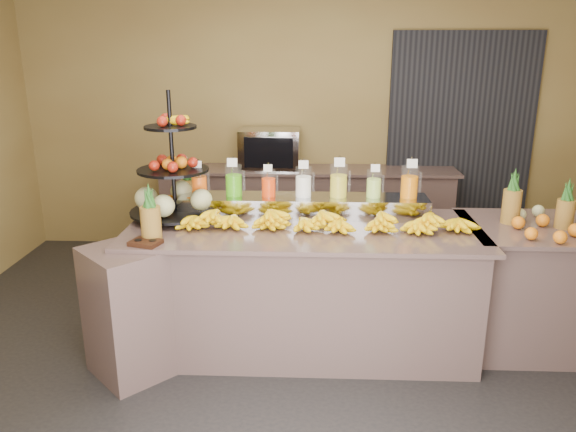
# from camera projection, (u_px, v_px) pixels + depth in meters

# --- Properties ---
(ground) EXTENTS (6.00, 6.00, 0.00)m
(ground) POSITION_uv_depth(u_px,v_px,m) (302.00, 366.00, 3.95)
(ground) COLOR black
(ground) RESTS_ON ground
(room_envelope) EXTENTS (6.04, 5.02, 2.82)m
(room_envelope) POSITION_uv_depth(u_px,v_px,m) (331.00, 85.00, 4.14)
(room_envelope) COLOR olive
(room_envelope) RESTS_ON ground
(buffet_counter) EXTENTS (2.75, 1.25, 0.93)m
(buffet_counter) POSITION_uv_depth(u_px,v_px,m) (287.00, 289.00, 4.07)
(buffet_counter) COLOR gray
(buffet_counter) RESTS_ON ground
(right_counter) EXTENTS (1.08, 0.88, 0.93)m
(right_counter) POSITION_uv_depth(u_px,v_px,m) (534.00, 286.00, 4.13)
(right_counter) COLOR gray
(right_counter) RESTS_ON ground
(back_ledge) EXTENTS (3.10, 0.55, 0.93)m
(back_ledge) POSITION_uv_depth(u_px,v_px,m) (306.00, 211.00, 5.96)
(back_ledge) COLOR gray
(back_ledge) RESTS_ON ground
(pitcher_tray) EXTENTS (1.85, 0.30, 0.15)m
(pitcher_tray) POSITION_uv_depth(u_px,v_px,m) (303.00, 206.00, 4.21)
(pitcher_tray) COLOR gray
(pitcher_tray) RESTS_ON buffet_counter
(juice_pitcher_orange_a) EXTENTS (0.12, 0.12, 0.28)m
(juice_pitcher_orange_a) POSITION_uv_depth(u_px,v_px,m) (199.00, 183.00, 4.19)
(juice_pitcher_orange_a) COLOR silver
(juice_pitcher_orange_a) RESTS_ON pitcher_tray
(juice_pitcher_green) EXTENTS (0.13, 0.13, 0.31)m
(juice_pitcher_green) POSITION_uv_depth(u_px,v_px,m) (234.00, 182.00, 4.18)
(juice_pitcher_green) COLOR silver
(juice_pitcher_green) RESTS_ON pitcher_tray
(juice_pitcher_orange_b) EXTENTS (0.11, 0.11, 0.26)m
(juice_pitcher_orange_b) POSITION_uv_depth(u_px,v_px,m) (269.00, 185.00, 4.17)
(juice_pitcher_orange_b) COLOR silver
(juice_pitcher_orange_b) RESTS_ON pitcher_tray
(juice_pitcher_milk) EXTENTS (0.12, 0.13, 0.29)m
(juice_pitcher_milk) POSITION_uv_depth(u_px,v_px,m) (303.00, 183.00, 4.16)
(juice_pitcher_milk) COLOR silver
(juice_pitcher_milk) RESTS_ON pitcher_tray
(juice_pitcher_lemon) EXTENTS (0.13, 0.14, 0.32)m
(juice_pitcher_lemon) POSITION_uv_depth(u_px,v_px,m) (339.00, 183.00, 4.15)
(juice_pitcher_lemon) COLOR silver
(juice_pitcher_lemon) RESTS_ON pitcher_tray
(juice_pitcher_lime) EXTENTS (0.11, 0.12, 0.27)m
(juice_pitcher_lime) POSITION_uv_depth(u_px,v_px,m) (374.00, 185.00, 4.14)
(juice_pitcher_lime) COLOR silver
(juice_pitcher_lime) RESTS_ON pitcher_tray
(juice_pitcher_orange_c) EXTENTS (0.13, 0.13, 0.31)m
(juice_pitcher_orange_c) POSITION_uv_depth(u_px,v_px,m) (409.00, 184.00, 4.13)
(juice_pitcher_orange_c) COLOR silver
(juice_pitcher_orange_c) RESTS_ON pitcher_tray
(banana_heap) EXTENTS (2.14, 0.19, 0.18)m
(banana_heap) POSITION_uv_depth(u_px,v_px,m) (325.00, 218.00, 3.92)
(banana_heap) COLOR yellow
(banana_heap) RESTS_ON buffet_counter
(fruit_stand) EXTENTS (0.80, 0.80, 0.93)m
(fruit_stand) POSITION_uv_depth(u_px,v_px,m) (180.00, 187.00, 4.11)
(fruit_stand) COLOR black
(fruit_stand) RESTS_ON buffet_counter
(condiment_caddy) EXTENTS (0.22, 0.19, 0.03)m
(condiment_caddy) POSITION_uv_depth(u_px,v_px,m) (145.00, 243.00, 3.62)
(condiment_caddy) COLOR black
(condiment_caddy) RESTS_ON buffet_counter
(pineapple_left_a) EXTENTS (0.13, 0.13, 0.39)m
(pineapple_left_a) POSITION_uv_depth(u_px,v_px,m) (151.00, 219.00, 3.67)
(pineapple_left_a) COLOR brown
(pineapple_left_a) RESTS_ON buffet_counter
(pineapple_left_b) EXTENTS (0.12, 0.12, 0.39)m
(pineapple_left_b) POSITION_uv_depth(u_px,v_px,m) (189.00, 190.00, 4.41)
(pineapple_left_b) COLOR brown
(pineapple_left_b) RESTS_ON buffet_counter
(right_fruit_pile) EXTENTS (0.47, 0.44, 0.25)m
(right_fruit_pile) POSITION_uv_depth(u_px,v_px,m) (540.00, 219.00, 3.89)
(right_fruit_pile) COLOR brown
(right_fruit_pile) RESTS_ON right_counter
(oven_warmer) EXTENTS (0.62, 0.45, 0.41)m
(oven_warmer) POSITION_uv_depth(u_px,v_px,m) (270.00, 149.00, 5.78)
(oven_warmer) COLOR gray
(oven_warmer) RESTS_ON back_ledge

